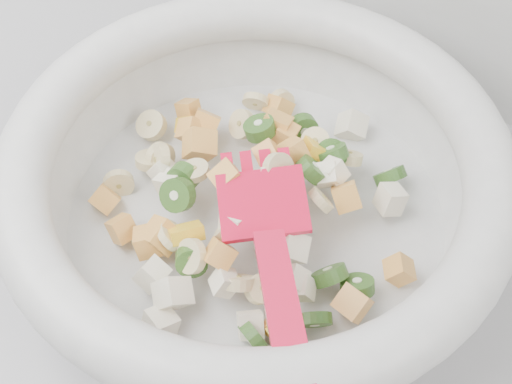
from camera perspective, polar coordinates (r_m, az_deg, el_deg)
The scene contains 1 object.
mixing_bowl at distance 0.56m, azimuth -0.01°, elevation 0.73°, with size 0.40×0.40×0.12m.
Camera 1 is at (0.27, 1.21, 1.39)m, focal length 50.00 mm.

